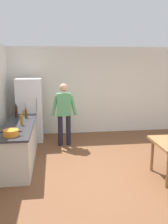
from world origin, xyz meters
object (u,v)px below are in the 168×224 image
refrigerator (30,110)px  bottle_oil_amber (22,120)px  bottle_beer_brown (26,114)px  utensil_jar (25,112)px  person (64,110)px  bottle_wine_dark (16,111)px  cooking_pot (11,133)px

refrigerator → bottle_oil_amber: refrigerator is taller
refrigerator → bottle_beer_brown: bearing=-90.4°
utensil_jar → bottle_oil_amber: bearing=-87.2°
bottle_oil_amber → person: bearing=48.4°
refrigerator → utensil_jar: (-0.07, -0.63, 0.08)m
person → utensil_jar: (-1.02, -0.08, 0.00)m
utensil_jar → bottle_oil_amber: 1.02m
bottle_wine_dark → bottle_beer_brown: bearing=-21.8°
person → bottle_oil_amber: bearing=-131.6°
bottle_wine_dark → utensil_jar: bearing=51.0°
cooking_pot → bottle_beer_brown: size_ratio=1.54×
refrigerator → utensil_jar: bearing=-96.5°
bottle_wine_dark → bottle_oil_amber: bearing=-73.7°
bottle_beer_brown → bottle_wine_dark: bottle_wine_dark is taller
refrigerator → person: size_ratio=1.06×
utensil_jar → bottle_wine_dark: size_ratio=0.94×
utensil_jar → bottle_wine_dark: bearing=-129.0°
refrigerator → person: (0.95, -0.55, 0.08)m
bottle_oil_amber → cooking_pot: bearing=-98.1°
utensil_jar → person: bearing=4.2°
utensil_jar → bottle_beer_brown: bearing=-78.5°
bottle_wine_dark → cooking_pot: bearing=-85.3°
refrigerator → bottle_oil_amber: bearing=-90.8°
bottle_beer_brown → person: bearing=22.7°
refrigerator → cooking_pot: size_ratio=4.50×
person → utensil_jar: size_ratio=5.31×
person → bottle_beer_brown: size_ratio=6.54×
person → utensil_jar: person is taller
refrigerator → utensil_jar: refrigerator is taller
bottle_oil_amber → refrigerator: bearing=89.2°
bottle_wine_dark → person: bearing=14.0°
bottle_wine_dark → bottle_oil_amber: bottle_wine_dark is taller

